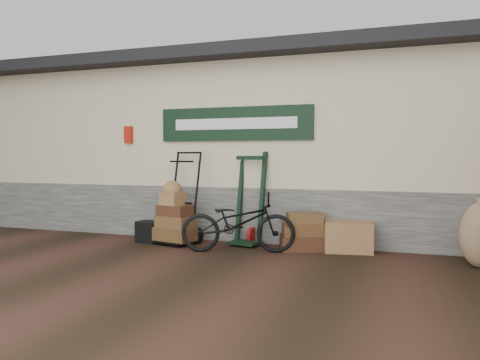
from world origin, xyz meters
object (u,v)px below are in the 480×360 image
at_px(porter_trolley, 182,197).
at_px(bicycle, 238,219).
at_px(suitcase_stack, 303,231).
at_px(wicker_hamper, 349,237).
at_px(green_barrow, 249,198).
at_px(black_trunk, 149,232).

bearing_deg(porter_trolley, bicycle, -5.37).
height_order(suitcase_stack, wicker_hamper, suitcase_stack).
distance_m(green_barrow, black_trunk, 1.77).
bearing_deg(green_barrow, porter_trolley, -153.81).
xyz_separation_m(wicker_hamper, bicycle, (-1.54, -0.57, 0.27)).
xyz_separation_m(porter_trolley, black_trunk, (-0.56, -0.11, -0.59)).
xyz_separation_m(suitcase_stack, wicker_hamper, (0.67, 0.10, -0.06)).
distance_m(green_barrow, suitcase_stack, 1.02).
relative_size(suitcase_stack, bicycle, 0.39).
height_order(porter_trolley, wicker_hamper, porter_trolley).
height_order(porter_trolley, black_trunk, porter_trolley).
bearing_deg(porter_trolley, suitcase_stack, 16.42).
relative_size(green_barrow, black_trunk, 4.26).
bearing_deg(suitcase_stack, bicycle, -151.35).
xyz_separation_m(green_barrow, suitcase_stack, (0.90, -0.16, -0.45)).
height_order(porter_trolley, bicycle, porter_trolley).
distance_m(wicker_hamper, bicycle, 1.67).
distance_m(porter_trolley, black_trunk, 0.82).
bearing_deg(suitcase_stack, black_trunk, -175.56).
relative_size(porter_trolley, wicker_hamper, 2.21).
bearing_deg(bicycle, porter_trolley, 54.70).
height_order(porter_trolley, green_barrow, porter_trolley).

